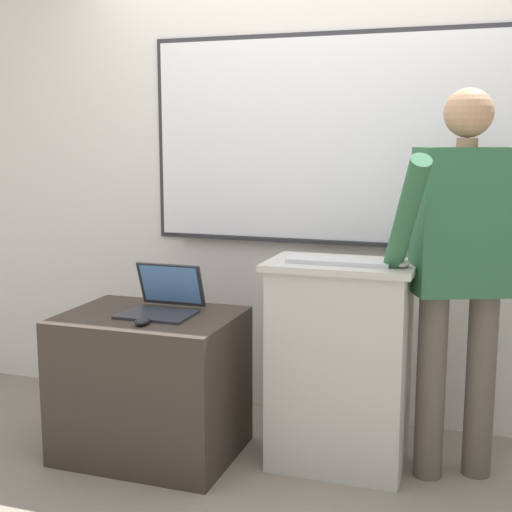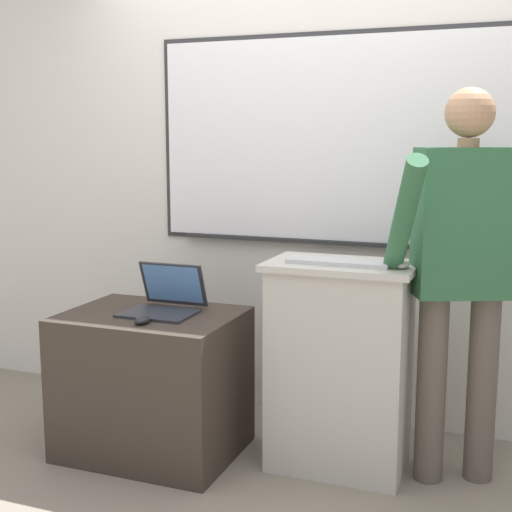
% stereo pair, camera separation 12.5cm
% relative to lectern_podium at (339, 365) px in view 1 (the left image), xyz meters
% --- Properties ---
extents(ground_plane, '(30.00, 30.00, 0.00)m').
position_rel_lectern_podium_xyz_m(ground_plane, '(-0.32, -0.50, -0.49)').
color(ground_plane, gray).
extents(back_wall, '(6.40, 0.17, 2.67)m').
position_rel_lectern_podium_xyz_m(back_wall, '(-0.31, 0.64, 0.85)').
color(back_wall, silver).
rests_on(back_wall, ground_plane).
extents(lectern_podium, '(0.67, 0.42, 0.97)m').
position_rel_lectern_podium_xyz_m(lectern_podium, '(0.00, 0.00, 0.00)').
color(lectern_podium, '#BCB7AD').
rests_on(lectern_podium, ground_plane).
extents(side_desk, '(0.82, 0.62, 0.70)m').
position_rel_lectern_podium_xyz_m(side_desk, '(-0.89, -0.17, -0.14)').
color(side_desk, '#382D26').
rests_on(side_desk, ground_plane).
extents(person_presenter, '(0.59, 0.68, 1.73)m').
position_rel_lectern_podium_xyz_m(person_presenter, '(0.52, 0.06, 0.52)').
color(person_presenter, brown).
rests_on(person_presenter, ground_plane).
extents(laptop, '(0.34, 0.33, 0.23)m').
position_rel_lectern_podium_xyz_m(laptop, '(-0.84, -0.10, 0.27)').
color(laptop, '#28282D').
rests_on(laptop, side_desk).
extents(wireless_keyboard, '(0.46, 0.13, 0.02)m').
position_rel_lectern_podium_xyz_m(wireless_keyboard, '(-0.00, -0.05, 0.49)').
color(wireless_keyboard, silver).
rests_on(wireless_keyboard, lectern_podium).
extents(computer_mouse_by_laptop, '(0.06, 0.10, 0.03)m').
position_rel_lectern_podium_xyz_m(computer_mouse_by_laptop, '(-0.83, -0.35, 0.22)').
color(computer_mouse_by_laptop, black).
rests_on(computer_mouse_by_laptop, side_desk).
extents(computer_mouse_by_keyboard, '(0.06, 0.10, 0.03)m').
position_rel_lectern_podium_xyz_m(computer_mouse_by_keyboard, '(0.28, -0.05, 0.50)').
color(computer_mouse_by_keyboard, silver).
rests_on(computer_mouse_by_keyboard, lectern_podium).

